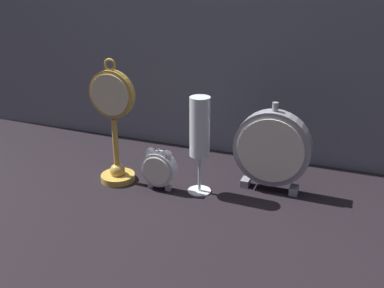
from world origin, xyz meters
TOP-DOWN VIEW (x-y plane):
  - ground_plane at (0.00, 0.00)m, footprint 4.00×4.00m
  - fabric_backdrop_drape at (0.00, 0.33)m, footprint 1.76×0.01m
  - pocket_watch_on_stand at (-0.19, 0.04)m, footprint 0.11×0.09m
  - alarm_clock_twin_bell at (-0.07, 0.04)m, footprint 0.08×0.03m
  - mantel_clock_silver at (0.18, 0.13)m, footprint 0.18×0.04m
  - champagne_flute at (0.03, 0.06)m, footprint 0.06×0.06m

SIDE VIEW (x-z plane):
  - ground_plane at x=0.00m, z-range 0.00..0.00m
  - alarm_clock_twin_bell at x=-0.07m, z-range 0.01..0.11m
  - mantel_clock_silver at x=0.18m, z-range 0.00..0.22m
  - pocket_watch_on_stand at x=-0.19m, z-range -0.01..0.30m
  - champagne_flute at x=0.03m, z-range 0.03..0.27m
  - fabric_backdrop_drape at x=0.00m, z-range 0.00..0.74m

